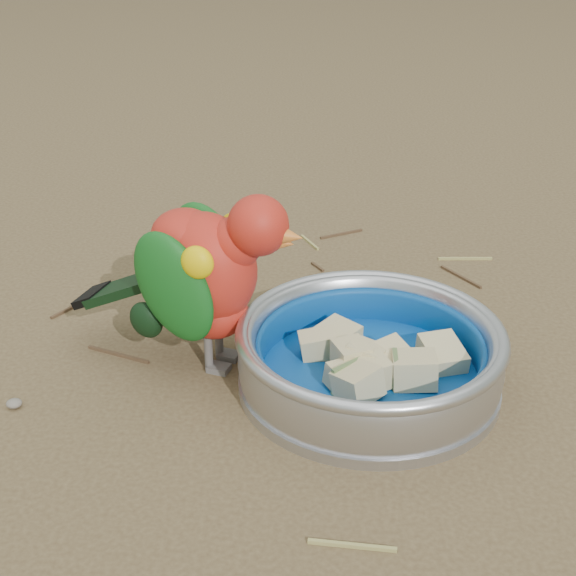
# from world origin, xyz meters

# --- Properties ---
(ground) EXTENTS (60.00, 60.00, 0.00)m
(ground) POSITION_xyz_m (0.00, 0.00, 0.00)
(ground) COLOR brown
(food_bowl) EXTENTS (0.24, 0.24, 0.02)m
(food_bowl) POSITION_xyz_m (0.08, 0.10, 0.01)
(food_bowl) COLOR #B2B2BA
(food_bowl) RESTS_ON ground
(bowl_wall) EXTENTS (0.24, 0.24, 0.04)m
(bowl_wall) POSITION_xyz_m (0.08, 0.10, 0.04)
(bowl_wall) COLOR #B2B2BA
(bowl_wall) RESTS_ON food_bowl
(fruit_wedges) EXTENTS (0.14, 0.14, 0.03)m
(fruit_wedges) POSITION_xyz_m (0.08, 0.10, 0.03)
(fruit_wedges) COLOR #C8B782
(fruit_wedges) RESTS_ON food_bowl
(lory_parrot) EXTENTS (0.23, 0.16, 0.17)m
(lory_parrot) POSITION_xyz_m (-0.07, 0.14, 0.08)
(lory_parrot) COLOR #B52317
(lory_parrot) RESTS_ON ground
(ground_debris) EXTENTS (0.90, 0.80, 0.01)m
(ground_debris) POSITION_xyz_m (-0.00, 0.08, 0.00)
(ground_debris) COLOR #9C9451
(ground_debris) RESTS_ON ground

